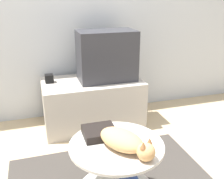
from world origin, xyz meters
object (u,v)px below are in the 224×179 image
at_px(speaker, 49,79).
at_px(tv, 107,56).
at_px(dvd_box, 100,132).
at_px(cat, 124,141).

bearing_deg(speaker, tv, -7.98).
relative_size(dvd_box, cat, 0.45).
distance_m(speaker, dvd_box, 1.22).
distance_m(dvd_box, cat, 0.22).
bearing_deg(cat, dvd_box, 177.65).
bearing_deg(dvd_box, tv, 71.55).
height_order(dvd_box, cat, cat).
xyz_separation_m(speaker, cat, (0.33, -1.40, 0.01)).
xyz_separation_m(dvd_box, cat, (0.10, -0.20, 0.03)).
relative_size(speaker, dvd_box, 0.41).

